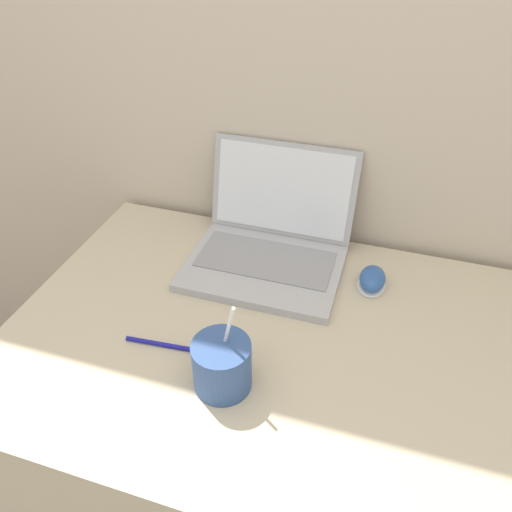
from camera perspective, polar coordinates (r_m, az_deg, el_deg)
The scene contains 6 objects.
wall_back at distance 1.11m, azimuth 8.80°, elevation 23.90°, with size 7.00×0.04×2.50m.
desk at distance 1.31m, azimuth 1.59°, elevation -21.02°, with size 1.06×0.73×0.78m.
laptop at distance 1.16m, azimuth 1.62°, elevation 1.77°, with size 0.35×0.32×0.24m.
drink_cup at distance 0.88m, azimuth -3.91°, elevation -12.26°, with size 0.10×0.10×0.19m.
computer_mouse at distance 1.12m, azimuth 13.15°, elevation -2.63°, with size 0.06×0.09×0.04m.
pen at distance 0.99m, azimuth -10.40°, elevation -9.96°, with size 0.16×0.02×0.01m.
Camera 1 is at (0.17, -0.30, 1.50)m, focal length 35.00 mm.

